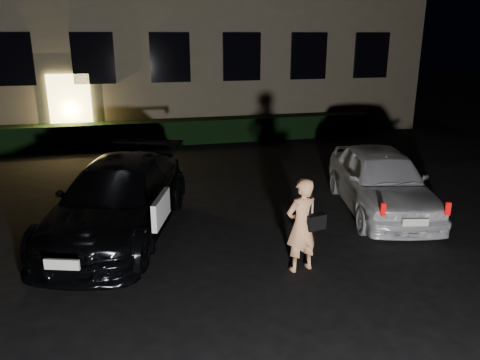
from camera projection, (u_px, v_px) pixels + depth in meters
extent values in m
plane|color=black|center=(246.00, 291.00, 7.19)|extent=(80.00, 80.00, 0.00)
cube|color=#FFE173|center=(71.00, 111.00, 16.19)|extent=(1.40, 0.10, 2.50)
cube|color=black|center=(11.00, 59.00, 15.29)|extent=(1.40, 0.10, 1.70)
cube|color=black|center=(93.00, 59.00, 15.87)|extent=(1.40, 0.10, 1.70)
cube|color=black|center=(170.00, 58.00, 16.45)|extent=(1.40, 0.10, 1.70)
cube|color=black|center=(242.00, 57.00, 17.03)|extent=(1.40, 0.10, 1.70)
cube|color=black|center=(309.00, 56.00, 17.61)|extent=(1.40, 0.10, 1.70)
cube|color=black|center=(371.00, 55.00, 18.19)|extent=(1.40, 0.10, 1.70)
cube|color=black|center=(174.00, 132.00, 16.81)|extent=(15.00, 0.70, 0.85)
imported|color=black|center=(118.00, 199.00, 9.11)|extent=(3.39, 5.28, 1.42)
cube|color=white|center=(161.00, 209.00, 8.12)|extent=(0.40, 1.00, 0.47)
cube|color=silver|center=(62.00, 264.00, 6.72)|extent=(0.51, 0.20, 0.16)
imported|color=silver|center=(381.00, 180.00, 10.33)|extent=(2.50, 4.42, 1.42)
cube|color=red|center=(383.00, 209.00, 8.40)|extent=(0.09, 0.07, 0.24)
cube|color=red|center=(448.00, 209.00, 8.43)|extent=(0.09, 0.07, 0.24)
cube|color=silver|center=(415.00, 222.00, 8.44)|extent=(0.47, 0.14, 0.14)
imported|color=#F6A870|center=(302.00, 225.00, 7.64)|extent=(0.66, 0.51, 1.60)
cube|color=black|center=(316.00, 222.00, 7.61)|extent=(0.35, 0.22, 0.25)
cube|color=black|center=(310.00, 201.00, 7.49)|extent=(0.05, 0.06, 0.50)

